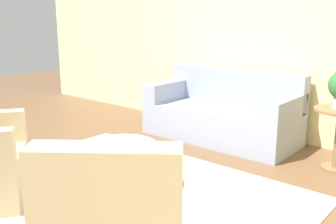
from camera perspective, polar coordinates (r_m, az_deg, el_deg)
The scene contains 5 objects.
ground_plane at distance 3.82m, azimuth -7.20°, elevation -12.18°, with size 16.00×16.00×0.00m, color brown.
wall_back at distance 5.66m, azimuth 13.41°, elevation 10.77°, with size 9.36×0.12×2.80m.
rug at distance 3.82m, azimuth -7.20°, elevation -12.11°, with size 3.27×2.58×0.01m.
couch at distance 5.47m, azimuth 7.92°, elevation -0.36°, with size 2.07×0.92×0.94m.
ottoman_table at distance 3.84m, azimuth -6.60°, elevation -7.11°, with size 0.66×0.66×0.47m.
Camera 1 is at (2.54, -2.31, 1.67)m, focal length 42.00 mm.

